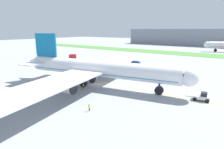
# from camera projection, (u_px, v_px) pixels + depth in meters

# --- Properties ---
(ground_plane) EXTENTS (600.00, 600.00, 0.00)m
(ground_plane) POSITION_uv_depth(u_px,v_px,m) (97.00, 84.00, 62.91)
(ground_plane) COLOR #9399A0
(ground_plane) RESTS_ON ground
(apron_taxi_line) EXTENTS (280.00, 0.36, 0.01)m
(apron_taxi_line) POSITION_uv_depth(u_px,v_px,m) (103.00, 82.00, 65.44)
(apron_taxi_line) COLOR yellow
(apron_taxi_line) RESTS_ON ground
(grass_median_strip) EXTENTS (320.00, 24.00, 0.10)m
(grass_median_strip) POSITION_uv_depth(u_px,v_px,m) (185.00, 54.00, 141.27)
(grass_median_strip) COLOR #4C8438
(grass_median_strip) RESTS_ON ground
(airliner_foreground) EXTENTS (58.06, 95.14, 16.18)m
(airliner_foreground) POSITION_uv_depth(u_px,v_px,m) (96.00, 69.00, 60.15)
(airliner_foreground) COLOR white
(airliner_foreground) RESTS_ON ground
(pushback_tug) EXTENTS (5.96, 3.27, 2.18)m
(pushback_tug) POSITION_uv_depth(u_px,v_px,m) (202.00, 97.00, 48.39)
(pushback_tug) COLOR white
(pushback_tug) RESTS_ON ground
(ground_crew_wingwalker_port) EXTENTS (0.42, 0.47, 1.56)m
(ground_crew_wingwalker_port) POSITION_uv_depth(u_px,v_px,m) (83.00, 85.00, 58.24)
(ground_crew_wingwalker_port) COLOR black
(ground_crew_wingwalker_port) RESTS_ON ground
(ground_crew_marshaller_front) EXTENTS (0.25, 0.56, 1.61)m
(ground_crew_marshaller_front) POSITION_uv_depth(u_px,v_px,m) (89.00, 107.00, 42.11)
(ground_crew_marshaller_front) COLOR black
(ground_crew_marshaller_front) RESTS_ON ground
(service_truck_baggage_loader) EXTENTS (4.82, 3.39, 2.66)m
(service_truck_baggage_loader) POSITION_uv_depth(u_px,v_px,m) (136.00, 64.00, 92.31)
(service_truck_baggage_loader) COLOR #33478C
(service_truck_baggage_loader) RESTS_ON ground
(service_truck_catering_van) EXTENTS (5.24, 3.42, 2.87)m
(service_truck_catering_van) POSITION_uv_depth(u_px,v_px,m) (73.00, 56.00, 116.86)
(service_truck_catering_van) COLOR #B21E19
(service_truck_catering_van) RESTS_ON ground
(terminal_building) EXTENTS (116.63, 20.00, 18.00)m
(terminal_building) POSITION_uv_depth(u_px,v_px,m) (179.00, 37.00, 219.08)
(terminal_building) COLOR gray
(terminal_building) RESTS_ON ground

